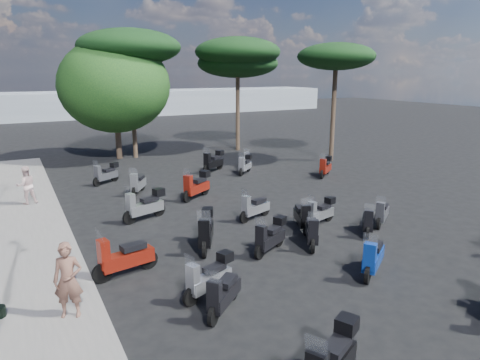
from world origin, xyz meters
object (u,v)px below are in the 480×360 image
scooter_26 (382,214)px  pine_3 (336,57)px  scooter_2 (206,232)px  pine_0 (238,52)px  scooter_7 (209,278)px  pine_2 (129,47)px  scooter_27 (325,167)px  pedestrian_far (26,185)px  broadleaf_tree (115,86)px  pine_1 (238,64)px  scooter_10 (197,186)px  scooter_11 (106,174)px  scooter_16 (254,208)px  scooter_9 (270,237)px  scooter_8 (223,295)px  scooter_20 (302,217)px  scooter_15 (312,232)px  woman (68,280)px  scooter_3 (124,258)px  scooter_17 (213,162)px  scooter_14 (320,212)px  scooter_4 (145,206)px  scooter_28 (245,165)px  scooter_5 (138,184)px  scooter_22 (247,161)px  scooter_21 (368,222)px  scooter_13 (373,258)px

scooter_26 → pine_3: size_ratio=0.19×
scooter_2 → pine_0: 18.44m
pine_0 → scooter_7: bearing=-120.1°
pine_2 → scooter_27: bearing=-52.9°
pedestrian_far → pine_0: pine_0 is taller
broadleaf_tree → pine_1: (8.49, -0.20, 1.37)m
scooter_10 → scooter_26: size_ratio=1.24×
scooter_11 → scooter_16: scooter_16 is taller
scooter_7 → scooter_9: size_ratio=1.03×
scooter_8 → scooter_20: size_ratio=0.84×
scooter_15 → woman: bearing=41.4°
scooter_3 → scooter_17: (7.42, 10.24, 0.03)m
scooter_10 → scooter_14: scooter_10 is taller
scooter_4 → scooter_14: scooter_4 is taller
scooter_26 → pine_2: (-4.46, 16.70, 6.41)m
pedestrian_far → scooter_8: 11.47m
woman → scooter_15: size_ratio=1.19×
scooter_28 → pine_3: (6.44, 0.55, 5.74)m
woman → scooter_7: size_ratio=1.09×
scooter_5 → pine_2: 10.86m
pine_0 → scooter_5: bearing=-140.1°
scooter_7 → scooter_28: 13.13m
pedestrian_far → scooter_5: pedestrian_far is taller
scooter_27 → pine_0: size_ratio=0.19×
scooter_8 → scooter_28: bearing=-71.9°
scooter_3 → pine_2: pine_2 is taller
scooter_10 → pine_3: (10.57, 3.62, 5.67)m
scooter_2 → scooter_15: 3.34m
pine_3 → scooter_22: bearing=174.1°
pine_3 → scooter_4: bearing=-158.3°
scooter_10 → scooter_2: bearing=128.7°
pine_1 → pine_3: (2.97, -6.78, 0.30)m
scooter_21 → pine_2: 18.57m
scooter_8 → scooter_20: bearing=-94.8°
scooter_26 → broadleaf_tree: bearing=-16.8°
scooter_5 → pine_1: size_ratio=0.21×
scooter_3 → scooter_28: 12.49m
scooter_7 → scooter_13: scooter_13 is taller
pine_1 → scooter_13: bearing=-107.8°
scooter_21 → scooter_28: scooter_28 is taller
scooter_10 → scooter_27: bearing=-117.6°
scooter_22 → pine_1: 8.71m
woman → broadleaf_tree: size_ratio=0.23×
scooter_21 → pine_0: size_ratio=0.16×
woman → scooter_14: woman is taller
scooter_17 → scooter_26: scooter_17 is taller
pedestrian_far → scooter_9: bearing=118.7°
scooter_8 → scooter_15: 4.71m
scooter_17 → pine_2: size_ratio=0.21×
scooter_13 → pine_2: pine_2 is taller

